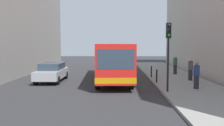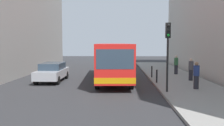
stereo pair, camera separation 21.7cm
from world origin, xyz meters
The scene contains 11 objects.
ground_plane centered at (0.00, 0.00, 0.00)m, with size 80.00×80.00×0.00m, color #2D2D30.
sidewalk centered at (5.40, 0.00, 0.07)m, with size 4.40×40.00×0.15m, color gray.
bus centered at (0.17, 3.02, 1.73)m, with size 3.04×11.13×3.00m.
car_beside_bus centered at (-4.67, 2.17, 0.78)m, with size 1.87×4.41×1.48m.
car_behind_bus centered at (0.09, 14.72, 0.78)m, with size 1.88×4.41×1.48m.
traffic_light centered at (3.55, -2.51, 3.01)m, with size 0.28×0.33×4.10m.
bollard_near centered at (3.45, 0.88, 0.62)m, with size 0.11×0.11×0.95m, color black.
bollard_mid centered at (3.45, 3.65, 0.62)m, with size 0.11×0.11×0.95m, color black.
pedestrian_near_signal centered at (5.58, -1.52, 1.01)m, with size 0.38×0.38×1.72m.
pedestrian_mid_sidewalk centered at (6.26, 2.00, 1.01)m, with size 0.38×0.38×1.73m.
pedestrian_far_sidewalk centered at (6.00, 5.89, 1.03)m, with size 0.38×0.38×1.76m.
Camera 2 is at (0.70, -17.05, 3.06)m, focal length 39.17 mm.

